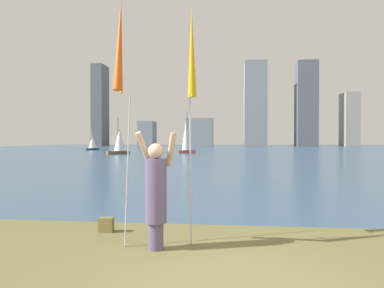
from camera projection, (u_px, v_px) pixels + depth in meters
The scene contains 14 objects.
ground at pixel (228, 151), 54.78m from camera, with size 120.00×138.00×0.12m.
person at pixel (156, 191), 5.66m from camera, with size 0.72×0.53×1.97m.
kite_flag_left at pixel (120, 48), 5.51m from camera, with size 0.16×0.78×4.15m.
kite_flag_right at pixel (192, 56), 6.02m from camera, with size 0.16×0.47×4.17m.
bag at pixel (106, 225), 6.72m from camera, with size 0.28×0.15×0.28m.
sailboat_0 at pixel (119, 141), 42.43m from camera, with size 2.73×2.42×4.62m.
sailboat_4 at pixel (92, 143), 58.29m from camera, with size 2.05×2.79×3.86m.
sailboat_6 at pixel (186, 137), 44.99m from camera, with size 2.26×1.18×5.55m.
skyline_tower_0 at pixel (100, 106), 99.81m from camera, with size 3.29×6.34×23.55m.
skyline_tower_1 at pixel (147, 134), 100.81m from camera, with size 4.46×6.06×7.21m.
skyline_tower_2 at pixel (200, 132), 97.09m from camera, with size 7.48×5.39×7.83m.
skyline_tower_3 at pixel (255, 104), 95.44m from camera, with size 6.13×5.92×23.53m.
skyline_tower_4 at pixel (306, 104), 94.59m from camera, with size 5.60×5.13×23.53m.
skyline_tower_5 at pixel (349, 120), 94.65m from camera, with size 3.86×6.00×14.76m.
Camera 1 is at (-0.07, -4.11, 1.83)m, focal length 31.85 mm.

